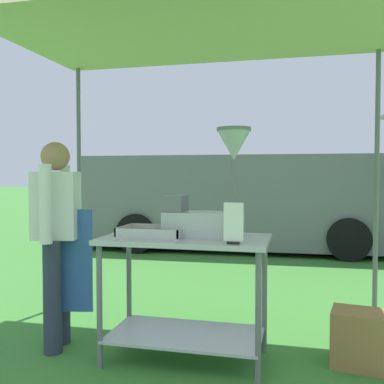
{
  "coord_description": "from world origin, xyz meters",
  "views": [
    {
      "loc": [
        1.04,
        -2.07,
        1.36
      ],
      "look_at": [
        0.26,
        1.19,
        1.23
      ],
      "focal_mm": 40.95,
      "sensor_mm": 36.0,
      "label": 1
    }
  ],
  "objects": [
    {
      "name": "supply_crate",
      "position": [
        1.5,
        1.17,
        0.2
      ],
      "size": [
        0.47,
        0.37,
        0.39
      ],
      "color": "olive",
      "rests_on": "ground"
    },
    {
      "name": "stall_canopy",
      "position": [
        0.26,
        1.09,
        2.45
      ],
      "size": [
        3.18,
        2.35,
        2.54
      ],
      "color": "slate",
      "rests_on": "ground"
    },
    {
      "name": "vendor",
      "position": [
        -0.77,
        0.97,
        0.9
      ],
      "size": [
        0.47,
        0.54,
        1.61
      ],
      "color": "#2D3347",
      "rests_on": "ground"
    },
    {
      "name": "van_grey",
      "position": [
        0.07,
        6.05,
        0.88
      ],
      "size": [
        5.73,
        2.24,
        1.69
      ],
      "color": "slate",
      "rests_on": "ground"
    },
    {
      "name": "donut_tray",
      "position": [
        0.01,
        0.96,
        0.93
      ],
      "size": [
        0.47,
        0.34,
        0.07
      ],
      "color": "#B7B7BC",
      "rests_on": "donut_cart"
    },
    {
      "name": "donut_fryer",
      "position": [
        0.43,
        1.03,
        1.18
      ],
      "size": [
        0.62,
        0.28,
        0.79
      ],
      "color": "#B7B7BC",
      "rests_on": "donut_cart"
    },
    {
      "name": "menu_sign",
      "position": [
        0.64,
        0.74,
        1.02
      ],
      "size": [
        0.13,
        0.05,
        0.27
      ],
      "color": "black",
      "rests_on": "donut_cart"
    },
    {
      "name": "ground_plane",
      "position": [
        0.0,
        6.0,
        0.0
      ],
      "size": [
        70.0,
        70.0,
        0.0
      ],
      "primitive_type": "plane",
      "color": "#3D7F33"
    },
    {
      "name": "donut_cart",
      "position": [
        0.26,
        0.99,
        0.64
      ],
      "size": [
        1.2,
        0.65,
        0.91
      ],
      "color": "#B7B7BC",
      "rests_on": "ground"
    }
  ]
}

